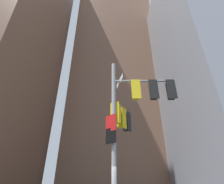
{
  "coord_description": "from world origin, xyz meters",
  "views": [
    {
      "loc": [
        -0.08,
        -8.05,
        1.79
      ],
      "look_at": [
        -0.08,
        0.25,
        6.31
      ],
      "focal_mm": 27.52,
      "sensor_mm": 36.0,
      "label": 1
    }
  ],
  "objects": [
    {
      "name": "building_tower_left",
      "position": [
        -18.32,
        11.5,
        27.27
      ],
      "size": [
        16.41,
        16.41,
        54.53
      ],
      "primitive_type": "cube",
      "color": "brown",
      "rests_on": "ground"
    },
    {
      "name": "building_tower_right",
      "position": [
        15.17,
        10.54,
        17.14
      ],
      "size": [
        14.92,
        14.92,
        34.27
      ],
      "primitive_type": "cube",
      "color": "#9399A3",
      "rests_on": "ground"
    },
    {
      "name": "signal_pole_assembly",
      "position": [
        0.88,
        0.25,
        5.12
      ],
      "size": [
        3.79,
        2.1,
        8.03
      ],
      "color": "#9EA0A3",
      "rests_on": "ground"
    },
    {
      "name": "building_mid_block",
      "position": [
        0.48,
        26.09,
        21.56
      ],
      "size": [
        16.64,
        16.64,
        43.13
      ],
      "primitive_type": "cube",
      "color": "brown",
      "rests_on": "ground"
    }
  ]
}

